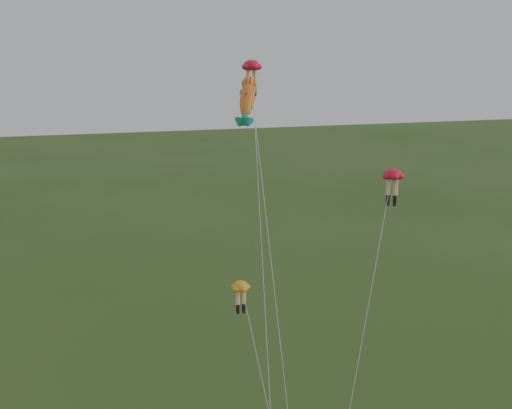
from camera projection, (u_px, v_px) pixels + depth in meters
name	position (u px, v px, depth m)	size (l,w,h in m)	color
legs_kite_red_high	(252.00, 74.00, 37.10)	(3.95, 13.96, 19.82)	red
legs_kite_red_mid	(391.00, 183.00, 31.36)	(5.92, 5.69, 13.96)	red
legs_kite_yellow	(243.00, 298.00, 26.50)	(1.92, 3.53, 9.72)	orange
fish_kite	(248.00, 99.00, 30.40)	(1.92, 8.41, 19.11)	gold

